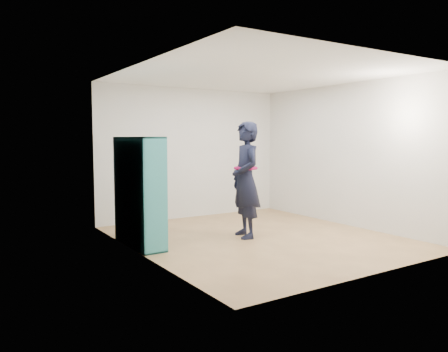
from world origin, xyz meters
TOP-DOWN VIEW (x-y plane):
  - floor at (0.00, 0.00)m, footprint 4.50×4.50m
  - ceiling at (0.00, 0.00)m, footprint 4.50×4.50m
  - wall_left at (-2.00, 0.00)m, footprint 0.02×4.50m
  - wall_right at (2.00, 0.00)m, footprint 0.02×4.50m
  - wall_back at (0.00, 2.25)m, footprint 4.00×0.02m
  - wall_front at (0.00, -2.25)m, footprint 4.00×0.02m
  - bookshelf at (-1.84, 0.57)m, footprint 0.36×1.22m
  - person at (-0.16, 0.17)m, footprint 0.59×0.77m
  - smartphone at (-0.29, 0.29)m, footprint 0.01×0.09m

SIDE VIEW (x-z plane):
  - floor at x=0.00m, z-range 0.00..0.00m
  - bookshelf at x=-1.84m, z-range -0.02..1.60m
  - person at x=-0.16m, z-range 0.00..1.88m
  - smartphone at x=-0.29m, z-range 1.00..1.12m
  - wall_left at x=-2.00m, z-range 0.00..2.60m
  - wall_right at x=2.00m, z-range 0.00..2.60m
  - wall_back at x=0.00m, z-range 0.00..2.60m
  - wall_front at x=0.00m, z-range 0.00..2.60m
  - ceiling at x=0.00m, z-range 2.60..2.60m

